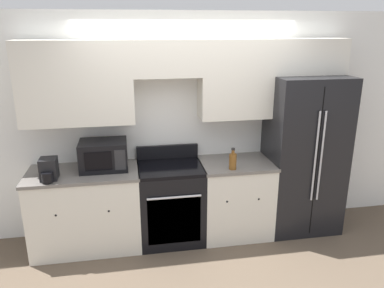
{
  "coord_description": "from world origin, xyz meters",
  "views": [
    {
      "loc": [
        -0.69,
        -3.63,
        2.44
      ],
      "look_at": [
        0.0,
        0.31,
        1.17
      ],
      "focal_mm": 35.0,
      "sensor_mm": 36.0,
      "label": 1
    }
  ],
  "objects_px": {
    "microwave": "(104,155)",
    "bottle": "(233,161)",
    "oven_range": "(171,202)",
    "refrigerator": "(302,154)"
  },
  "relations": [
    {
      "from": "bottle",
      "to": "microwave",
      "type": "bearing_deg",
      "value": 169.33
    },
    {
      "from": "oven_range",
      "to": "bottle",
      "type": "distance_m",
      "value": 0.89
    },
    {
      "from": "oven_range",
      "to": "refrigerator",
      "type": "relative_size",
      "value": 0.57
    },
    {
      "from": "oven_range",
      "to": "microwave",
      "type": "bearing_deg",
      "value": 175.68
    },
    {
      "from": "oven_range",
      "to": "bottle",
      "type": "height_order",
      "value": "bottle"
    },
    {
      "from": "microwave",
      "to": "bottle",
      "type": "height_order",
      "value": "microwave"
    },
    {
      "from": "oven_range",
      "to": "refrigerator",
      "type": "height_order",
      "value": "refrigerator"
    },
    {
      "from": "oven_range",
      "to": "refrigerator",
      "type": "xyz_separation_m",
      "value": [
        1.62,
        0.06,
        0.49
      ]
    },
    {
      "from": "refrigerator",
      "to": "microwave",
      "type": "xyz_separation_m",
      "value": [
        -2.35,
        -0.01,
        0.13
      ]
    },
    {
      "from": "oven_range",
      "to": "bottle",
      "type": "bearing_deg",
      "value": -17.26
    }
  ]
}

